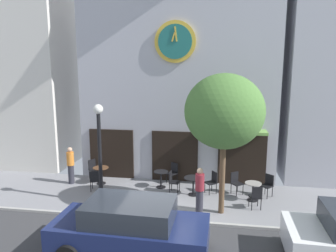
{
  "coord_description": "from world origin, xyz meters",
  "views": [
    {
      "loc": [
        1.88,
        -9.88,
        5.16
      ],
      "look_at": [
        0.02,
        2.02,
        2.92
      ],
      "focal_mm": 34.14,
      "sensor_mm": 36.0,
      "label": 1
    }
  ],
  "objects": [
    {
      "name": "ground_plane",
      "position": [
        0.0,
        -0.57,
        -0.02
      ],
      "size": [
        26.67,
        9.26,
        0.13
      ],
      "color": "gray"
    },
    {
      "name": "clock_building",
      "position": [
        0.02,
        5.45,
        6.09
      ],
      "size": [
        8.95,
        4.2,
        11.84
      ],
      "color": "#B2B2BC",
      "rests_on": "ground_plane"
    },
    {
      "name": "neighbor_building_left",
      "position": [
        -8.39,
        6.48,
        7.33
      ],
      "size": [
        5.23,
        4.87,
        14.67
      ],
      "color": "silver",
      "rests_on": "ground_plane"
    },
    {
      "name": "street_lamp",
      "position": [
        -2.43,
        1.13,
        1.94
      ],
      "size": [
        0.36,
        0.36,
        3.82
      ],
      "color": "black",
      "rests_on": "ground_plane"
    },
    {
      "name": "street_tree",
      "position": [
        2.11,
        1.0,
        3.65
      ],
      "size": [
        2.72,
        2.45,
        4.96
      ],
      "color": "brown",
      "rests_on": "ground_plane"
    },
    {
      "name": "cafe_table_rightmost",
      "position": [
        -3.18,
        3.09,
        0.53
      ],
      "size": [
        0.69,
        0.69,
        0.76
      ],
      "color": "black",
      "rests_on": "ground_plane"
    },
    {
      "name": "cafe_table_center",
      "position": [
        -0.45,
        3.05,
        0.48
      ],
      "size": [
        0.62,
        0.62,
        0.73
      ],
      "color": "black",
      "rests_on": "ground_plane"
    },
    {
      "name": "cafe_table_near_curb",
      "position": [
        0.99,
        2.44,
        0.54
      ],
      "size": [
        0.75,
        0.75,
        0.75
      ],
      "color": "black",
      "rests_on": "ground_plane"
    },
    {
      "name": "cafe_table_center_left",
      "position": [
        3.33,
        2.25,
        0.48
      ],
      "size": [
        0.63,
        0.63,
        0.72
      ],
      "color": "black",
      "rests_on": "ground_plane"
    },
    {
      "name": "cafe_chair_curbside",
      "position": [
        -0.02,
        3.73,
        0.53
      ],
      "size": [
        0.56,
        0.56,
        0.9
      ],
      "color": "black",
      "rests_on": "ground_plane"
    },
    {
      "name": "cafe_chair_right_end",
      "position": [
        1.75,
        2.79,
        0.53
      ],
      "size": [
        0.56,
        0.56,
        0.9
      ],
      "color": "black",
      "rests_on": "ground_plane"
    },
    {
      "name": "cafe_chair_outer",
      "position": [
        3.36,
        1.46,
        0.53
      ],
      "size": [
        0.48,
        0.48,
        0.9
      ],
      "color": "black",
      "rests_on": "ground_plane"
    },
    {
      "name": "cafe_chair_corner",
      "position": [
        0.12,
        2.59,
        0.53
      ],
      "size": [
        0.44,
        0.44,
        0.9
      ],
      "color": "black",
      "rests_on": "ground_plane"
    },
    {
      "name": "cafe_chair_near_tree",
      "position": [
        2.71,
        2.87,
        0.53
      ],
      "size": [
        0.56,
        0.56,
        0.9
      ],
      "color": "black",
      "rests_on": "ground_plane"
    },
    {
      "name": "cafe_chair_under_awning",
      "position": [
        3.96,
        2.78,
        0.53
      ],
      "size": [
        0.57,
        0.57,
        0.9
      ],
      "color": "black",
      "rests_on": "ground_plane"
    },
    {
      "name": "cafe_chair_facing_wall",
      "position": [
        -3.12,
        2.23,
        0.53
      ],
      "size": [
        0.47,
        0.47,
        0.9
      ],
      "color": "black",
      "rests_on": "ground_plane"
    },
    {
      "name": "cafe_chair_by_entrance",
      "position": [
        -3.78,
        3.68,
        0.53
      ],
      "size": [
        0.56,
        0.56,
        0.9
      ],
      "color": "black",
      "rests_on": "ground_plane"
    },
    {
      "name": "pedestrian_orange",
      "position": [
        -4.51,
        2.92,
        0.86
      ],
      "size": [
        0.32,
        0.32,
        1.67
      ],
      "color": "#2D2D38",
      "rests_on": "ground_plane"
    },
    {
      "name": "pedestrian_maroon",
      "position": [
        1.33,
        0.87,
        0.86
      ],
      "size": [
        0.43,
        0.43,
        1.67
      ],
      "color": "#2D2D38",
      "rests_on": "ground_plane"
    },
    {
      "name": "parked_car_navy",
      "position": [
        -0.42,
        -1.98,
        0.76
      ],
      "size": [
        4.34,
        2.09,
        1.55
      ],
      "color": "navy",
      "rests_on": "ground_plane"
    }
  ]
}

